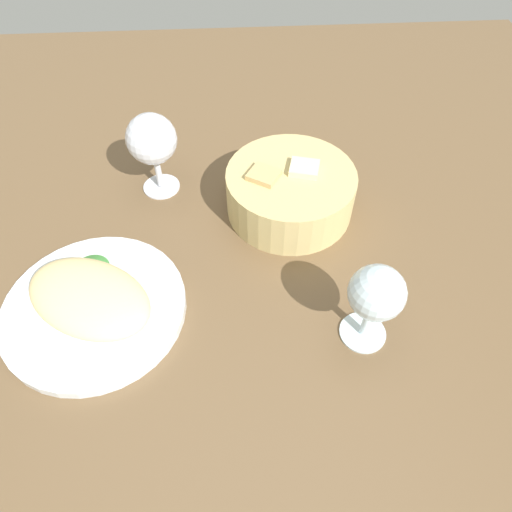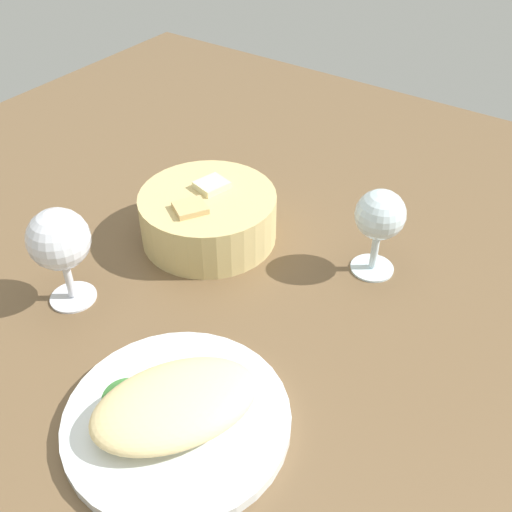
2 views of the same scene
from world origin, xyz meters
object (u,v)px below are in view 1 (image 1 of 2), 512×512
plate (95,308)px  bread_basket (290,192)px  wine_glass_near (376,296)px  wine_glass_far (152,142)px

plate → bread_basket: size_ratio=1.23×
bread_basket → wine_glass_near: (6.83, -22.31, 4.61)cm
wine_glass_near → plate: bearing=171.0°
wine_glass_far → bread_basket: bearing=-17.2°
wine_glass_far → wine_glass_near: bearing=-46.8°
wine_glass_near → wine_glass_far: size_ratio=0.92×
plate → bread_basket: 31.86cm
bread_basket → wine_glass_far: bearing=162.8°
bread_basket → wine_glass_far: (-19.92, 6.17, 5.34)cm
wine_glass_near → wine_glass_far: wine_glass_far is taller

